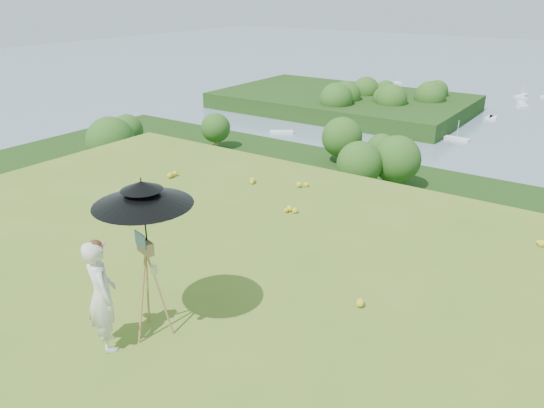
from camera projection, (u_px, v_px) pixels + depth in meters
The scene contains 10 objects.
ground at pixel (131, 291), 8.30m from camera, with size 14.00×14.00×0.00m, color #5C7621.
forest_slope at pixel (474, 401), 46.02m from camera, with size 140.00×56.00×22.00m, color #17360E.
shoreline_tier at pixel (541, 278), 79.18m from camera, with size 170.00×28.00×8.00m, color #716B5A.
peninsula at pixel (343, 94), 176.73m from camera, with size 90.00×60.00×12.00m, color #17360E, non-canonical shape.
slope_trees at pixel (501, 259), 40.69m from camera, with size 110.00×50.00×6.00m, color #235419, non-canonical shape.
wildflowers at pixel (142, 281), 8.47m from camera, with size 10.00×10.50×0.12m, color yellow, non-canonical shape.
painter at pixel (102, 295), 6.75m from camera, with size 0.56×0.37×1.54m, color beige.
field_easel at pixel (149, 284), 7.01m from camera, with size 0.58×0.58×1.54m, color #97603F, non-canonical shape.
sun_umbrella at pixel (144, 215), 6.65m from camera, with size 1.26×1.26×0.99m, color black, non-canonical shape.
painter_cap at pixel (94, 244), 6.47m from camera, with size 0.19×0.23×0.10m, color #D5757B, non-canonical shape.
Camera 1 is at (5.88, -4.64, 4.42)m, focal length 35.00 mm.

